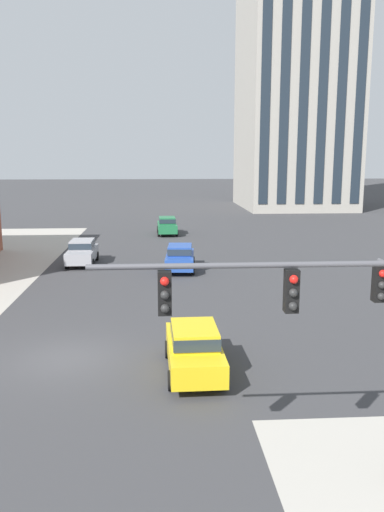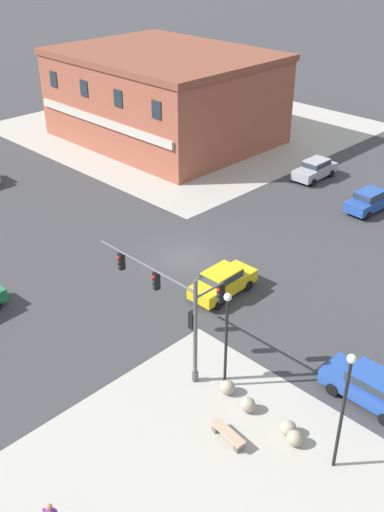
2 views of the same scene
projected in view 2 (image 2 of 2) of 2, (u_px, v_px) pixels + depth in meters
ground_plane at (187, 257)px, 38.93m from camera, size 320.00×320.00×0.00m
sidewalk_far_corner at (188, 126)px, 63.43m from camera, size 32.00×32.00×0.02m
traffic_signal_main at (178, 305)px, 27.74m from camera, size 6.93×2.09×5.76m
bollard_sphere_curb_a at (228, 387)px, 27.67m from camera, size 0.70×0.70×0.70m
bollard_sphere_curb_b at (248, 405)px, 26.68m from camera, size 0.70×0.70×0.70m
bollard_sphere_curb_c at (288, 428)px, 25.46m from camera, size 0.70×0.70×0.70m
bollard_sphere_curb_d at (295, 438)px, 24.97m from camera, size 0.70×0.70×0.70m
bench_near_signal at (228, 435)px, 25.18m from camera, size 1.84×0.68×0.49m
street_lamp_corner_near at (227, 330)px, 26.66m from camera, size 0.36×0.36×5.28m
street_lamp_mid_sidewalk at (344, 400)px, 22.39m from camera, size 0.36×0.36×5.79m
car_main_northbound_near at (223, 281)px, 34.70m from camera, size 1.96×4.43×1.68m
car_main_southbound_near at (371, 386)px, 26.96m from camera, size 4.40×1.90×1.68m
car_parked_curb at (370, 200)px, 44.67m from camera, size 2.13×4.51×1.68m
car_cross_far at (315, 168)px, 50.23m from camera, size 1.90×4.41×1.68m
storefront_block_near_corner at (165, 96)px, 57.99m from camera, size 20.17×15.86×8.50m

